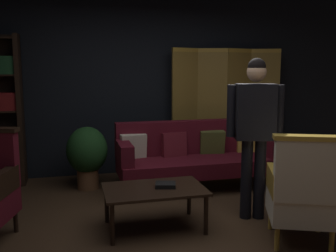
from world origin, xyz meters
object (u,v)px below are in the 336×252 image
at_px(velvet_couch, 195,153).
at_px(coffee_table, 154,192).
at_px(book_black_cloth, 166,185).
at_px(folding_screen, 225,108).
at_px(potted_plant, 87,153).
at_px(standing_figure, 255,124).
at_px(armchair_gilt_accent, 303,192).

relative_size(velvet_couch, coffee_table, 2.12).
relative_size(coffee_table, book_black_cloth, 4.98).
relative_size(velvet_couch, book_black_cloth, 10.57).
distance_m(folding_screen, coffee_table, 2.59).
xyz_separation_m(velvet_couch, potted_plant, (-1.42, 0.27, 0.03)).
relative_size(folding_screen, coffee_table, 1.90).
xyz_separation_m(folding_screen, velvet_couch, (-0.74, -0.75, -0.53)).
relative_size(folding_screen, velvet_couch, 0.90).
bearing_deg(standing_figure, book_black_cloth, -179.98).
bearing_deg(armchair_gilt_accent, folding_screen, 82.35).
xyz_separation_m(armchair_gilt_accent, potted_plant, (-1.81, 2.16, -0.01)).
height_order(standing_figure, book_black_cloth, standing_figure).
bearing_deg(standing_figure, folding_screen, 75.73).
xyz_separation_m(velvet_couch, armchair_gilt_accent, (0.39, -1.89, 0.03)).
bearing_deg(potted_plant, coffee_table, -68.41).
relative_size(velvet_couch, armchair_gilt_accent, 2.04).
relative_size(standing_figure, book_black_cloth, 8.48).
height_order(armchair_gilt_accent, book_black_cloth, armchair_gilt_accent).
bearing_deg(standing_figure, coffee_table, -179.68).
bearing_deg(velvet_couch, armchair_gilt_accent, -78.45).
distance_m(potted_plant, book_black_cloth, 1.64).
height_order(armchair_gilt_accent, potted_plant, armchair_gilt_accent).
distance_m(velvet_couch, armchair_gilt_accent, 1.93).
distance_m(coffee_table, book_black_cloth, 0.14).
height_order(coffee_table, potted_plant, potted_plant).
bearing_deg(armchair_gilt_accent, standing_figure, 102.04).
distance_m(velvet_couch, standing_figure, 1.36).
xyz_separation_m(folding_screen, standing_figure, (-0.50, -1.96, 0.04)).
bearing_deg(book_black_cloth, velvet_couch, 59.35).
distance_m(armchair_gilt_accent, standing_figure, 0.87).
height_order(folding_screen, coffee_table, folding_screen).
distance_m(coffee_table, standing_figure, 1.26).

